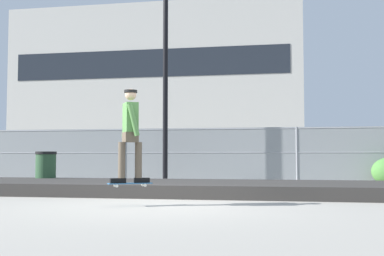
{
  "coord_description": "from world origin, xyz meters",
  "views": [
    {
      "loc": [
        2.33,
        -8.64,
        0.91
      ],
      "look_at": [
        0.02,
        4.21,
        1.67
      ],
      "focal_mm": 44.96,
      "sensor_mm": 36.0,
      "label": 1
    }
  ],
  "objects_px": {
    "trash_bin": "(46,170)",
    "skater": "(130,129)",
    "parked_car_near": "(162,158)",
    "street_lamp": "(165,55)",
    "skateboard": "(130,184)"
  },
  "relations": [
    {
      "from": "skateboard",
      "to": "trash_bin",
      "type": "height_order",
      "value": "trash_bin"
    },
    {
      "from": "skateboard",
      "to": "street_lamp",
      "type": "height_order",
      "value": "street_lamp"
    },
    {
      "from": "street_lamp",
      "to": "trash_bin",
      "type": "height_order",
      "value": "street_lamp"
    },
    {
      "from": "parked_car_near",
      "to": "trash_bin",
      "type": "bearing_deg",
      "value": -103.63
    },
    {
      "from": "skater",
      "to": "trash_bin",
      "type": "height_order",
      "value": "skater"
    },
    {
      "from": "skateboard",
      "to": "skater",
      "type": "height_order",
      "value": "skater"
    },
    {
      "from": "skater",
      "to": "parked_car_near",
      "type": "height_order",
      "value": "skater"
    },
    {
      "from": "skateboard",
      "to": "parked_car_near",
      "type": "height_order",
      "value": "parked_car_near"
    },
    {
      "from": "trash_bin",
      "to": "skater",
      "type": "bearing_deg",
      "value": -47.8
    },
    {
      "from": "parked_car_near",
      "to": "trash_bin",
      "type": "xyz_separation_m",
      "value": [
        -1.68,
        -6.93,
        -0.32
      ]
    },
    {
      "from": "street_lamp",
      "to": "skater",
      "type": "bearing_deg",
      "value": -82.19
    },
    {
      "from": "skater",
      "to": "parked_car_near",
      "type": "distance_m",
      "value": 11.34
    },
    {
      "from": "parked_car_near",
      "to": "trash_bin",
      "type": "relative_size",
      "value": 4.42
    },
    {
      "from": "skateboard",
      "to": "skater",
      "type": "distance_m",
      "value": 0.99
    },
    {
      "from": "skateboard",
      "to": "street_lamp",
      "type": "bearing_deg",
      "value": 97.81
    }
  ]
}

